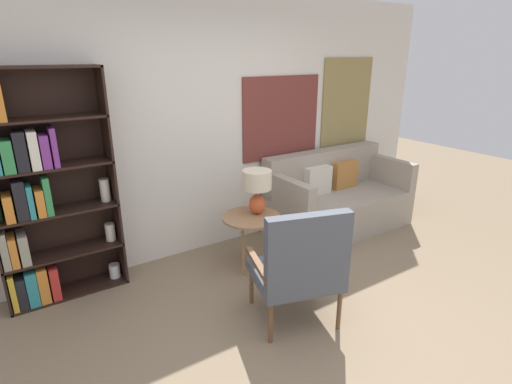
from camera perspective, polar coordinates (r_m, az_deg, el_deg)
name	(u,v)px	position (r m, az deg, el deg)	size (l,w,h in m)	color
ground_plane	(328,346)	(3.27, 10.24, -20.86)	(14.00, 14.00, 0.00)	#847056
wall_back	(206,127)	(4.28, -7.10, 9.19)	(6.40, 0.08, 2.70)	silver
bookshelf	(38,199)	(3.78, -28.72, -0.85)	(0.99, 0.30, 2.00)	black
armchair	(301,264)	(3.13, 6.44, -10.12)	(0.80, 0.77, 1.01)	brown
couch	(336,200)	(5.07, 11.39, -1.17)	(1.77, 0.85, 0.94)	#9E9384
side_table	(251,221)	(3.96, -0.66, -4.21)	(0.58, 0.58, 0.57)	#99704C
table_lamp	(257,186)	(3.90, 0.15, 0.82)	(0.29, 0.29, 0.45)	#C65128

